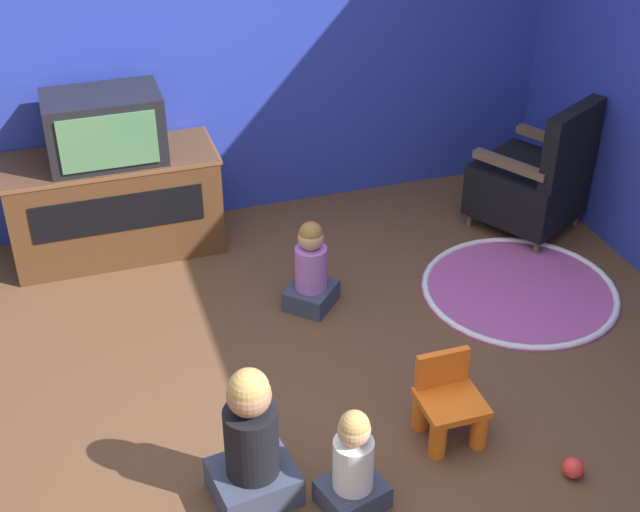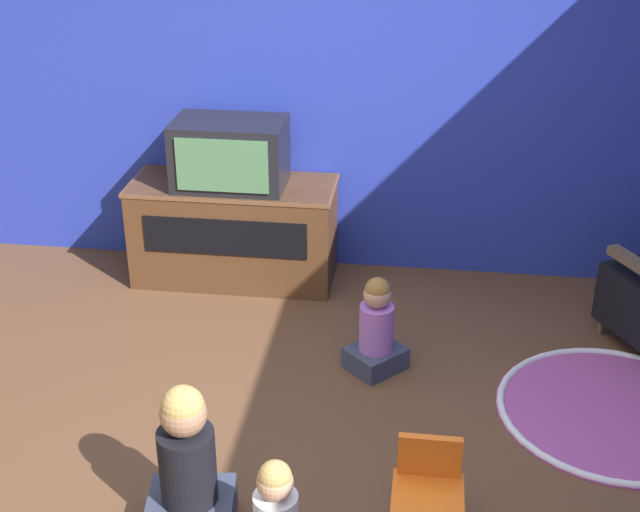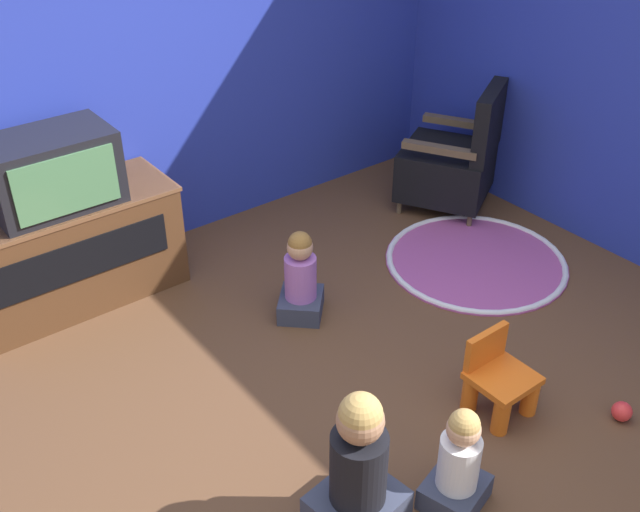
% 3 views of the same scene
% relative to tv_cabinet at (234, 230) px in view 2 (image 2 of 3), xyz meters
% --- Properties ---
extents(ground_plane, '(30.00, 30.00, 0.00)m').
position_rel_tv_cabinet_xyz_m(ground_plane, '(0.79, -1.95, -0.34)').
color(ground_plane, brown).
extents(wall_back, '(5.37, 0.12, 2.88)m').
position_rel_tv_cabinet_xyz_m(wall_back, '(0.47, 0.34, 1.10)').
color(wall_back, '#23339E').
rests_on(wall_back, ground_plane).
extents(tv_cabinet, '(1.30, 0.54, 0.66)m').
position_rel_tv_cabinet_xyz_m(tv_cabinet, '(0.00, 0.00, 0.00)').
color(tv_cabinet, '#4C2D19').
rests_on(tv_cabinet, ground_plane).
extents(television, '(0.68, 0.44, 0.42)m').
position_rel_tv_cabinet_xyz_m(television, '(0.00, -0.03, 0.53)').
color(television, black).
rests_on(television, tv_cabinet).
extents(yellow_kid_chair, '(0.30, 0.29, 0.42)m').
position_rel_tv_cabinet_xyz_m(yellow_kid_chair, '(1.29, -2.19, -0.17)').
color(yellow_kid_chair, orange).
rests_on(yellow_kid_chair, ground_plane).
extents(play_mat, '(1.18, 1.18, 0.04)m').
position_rel_tv_cabinet_xyz_m(play_mat, '(2.22, -1.22, -0.33)').
color(play_mat, '#A54C8C').
rests_on(play_mat, ground_plane).
extents(child_watching_left, '(0.37, 0.38, 0.55)m').
position_rel_tv_cabinet_xyz_m(child_watching_left, '(0.99, -0.97, -0.10)').
color(child_watching_left, '#33384C').
rests_on(child_watching_left, ground_plane).
extents(child_watching_right, '(0.40, 0.36, 0.71)m').
position_rel_tv_cabinet_xyz_m(child_watching_right, '(0.31, -2.29, -0.03)').
color(child_watching_right, '#33384C').
rests_on(child_watching_right, ground_plane).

